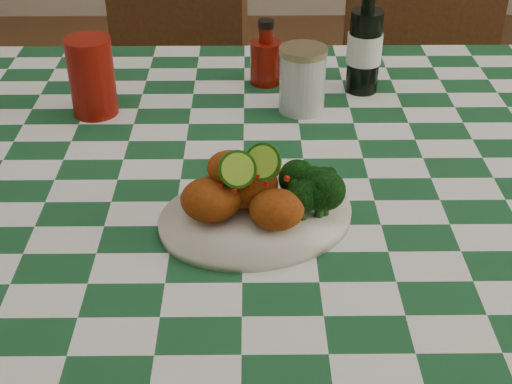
{
  "coord_description": "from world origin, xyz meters",
  "views": [
    {
      "loc": [
        0.01,
        -1.05,
        1.4
      ],
      "look_at": [
        0.02,
        -0.19,
        0.84
      ],
      "focal_mm": 50.0,
      "sensor_mm": 36.0,
      "label": 1
    }
  ],
  "objects_px": {
    "dining_table": "(245,328)",
    "plate": "(256,218)",
    "mason_jar": "(302,80)",
    "fried_chicken_pile": "(253,183)",
    "ketchup_bottle": "(266,52)",
    "red_tumbler": "(92,77)",
    "wooden_chair_left": "(151,121)",
    "wooden_chair_right": "(405,133)",
    "beer_bottle": "(366,35)"
  },
  "relations": [
    {
      "from": "beer_bottle",
      "to": "wooden_chair_right",
      "type": "xyz_separation_m",
      "value": [
        0.2,
        0.4,
        -0.43
      ]
    },
    {
      "from": "red_tumbler",
      "to": "wooden_chair_left",
      "type": "xyz_separation_m",
      "value": [
        0.01,
        0.58,
        -0.39
      ]
    },
    {
      "from": "plate",
      "to": "wooden_chair_right",
      "type": "relative_size",
      "value": 0.31
    },
    {
      "from": "plate",
      "to": "mason_jar",
      "type": "height_order",
      "value": "mason_jar"
    },
    {
      "from": "plate",
      "to": "red_tumbler",
      "type": "height_order",
      "value": "red_tumbler"
    },
    {
      "from": "fried_chicken_pile",
      "to": "ketchup_bottle",
      "type": "xyz_separation_m",
      "value": [
        0.03,
        0.5,
        -0.0
      ]
    },
    {
      "from": "wooden_chair_left",
      "to": "ketchup_bottle",
      "type": "bearing_deg",
      "value": -33.85
    },
    {
      "from": "ketchup_bottle",
      "to": "mason_jar",
      "type": "bearing_deg",
      "value": -62.47
    },
    {
      "from": "wooden_chair_left",
      "to": "fried_chicken_pile",
      "type": "bearing_deg",
      "value": -52.46
    },
    {
      "from": "dining_table",
      "to": "mason_jar",
      "type": "height_order",
      "value": "mason_jar"
    },
    {
      "from": "red_tumbler",
      "to": "beer_bottle",
      "type": "relative_size",
      "value": 0.63
    },
    {
      "from": "dining_table",
      "to": "red_tumbler",
      "type": "relative_size",
      "value": 11.18
    },
    {
      "from": "mason_jar",
      "to": "wooden_chair_left",
      "type": "xyz_separation_m",
      "value": [
        -0.38,
        0.57,
        -0.38
      ]
    },
    {
      "from": "mason_jar",
      "to": "wooden_chair_right",
      "type": "distance_m",
      "value": 0.7
    },
    {
      "from": "dining_table",
      "to": "fried_chicken_pile",
      "type": "bearing_deg",
      "value": -85.33
    },
    {
      "from": "ketchup_bottle",
      "to": "mason_jar",
      "type": "xyz_separation_m",
      "value": [
        0.07,
        -0.13,
        -0.0
      ]
    },
    {
      "from": "beer_bottle",
      "to": "wooden_chair_right",
      "type": "distance_m",
      "value": 0.62
    },
    {
      "from": "red_tumbler",
      "to": "wooden_chair_left",
      "type": "distance_m",
      "value": 0.7
    },
    {
      "from": "plate",
      "to": "wooden_chair_right",
      "type": "xyz_separation_m",
      "value": [
        0.42,
        0.86,
        -0.33
      ]
    },
    {
      "from": "red_tumbler",
      "to": "ketchup_bottle",
      "type": "bearing_deg",
      "value": 22.59
    },
    {
      "from": "fried_chicken_pile",
      "to": "mason_jar",
      "type": "distance_m",
      "value": 0.39
    },
    {
      "from": "dining_table",
      "to": "mason_jar",
      "type": "distance_m",
      "value": 0.5
    },
    {
      "from": "wooden_chair_right",
      "to": "mason_jar",
      "type": "bearing_deg",
      "value": -107.89
    },
    {
      "from": "wooden_chair_right",
      "to": "dining_table",
      "type": "bearing_deg",
      "value": -107.02
    },
    {
      "from": "plate",
      "to": "mason_jar",
      "type": "relative_size",
      "value": 2.3
    },
    {
      "from": "mason_jar",
      "to": "wooden_chair_left",
      "type": "height_order",
      "value": "wooden_chair_left"
    },
    {
      "from": "beer_bottle",
      "to": "wooden_chair_left",
      "type": "distance_m",
      "value": 0.82
    },
    {
      "from": "beer_bottle",
      "to": "wooden_chair_right",
      "type": "bearing_deg",
      "value": 63.25
    },
    {
      "from": "ketchup_bottle",
      "to": "wooden_chair_left",
      "type": "distance_m",
      "value": 0.66
    },
    {
      "from": "fried_chicken_pile",
      "to": "ketchup_bottle",
      "type": "height_order",
      "value": "ketchup_bottle"
    },
    {
      "from": "ketchup_bottle",
      "to": "wooden_chair_left",
      "type": "bearing_deg",
      "value": 125.42
    },
    {
      "from": "red_tumbler",
      "to": "beer_bottle",
      "type": "xyz_separation_m",
      "value": [
        0.52,
        0.1,
        0.04
      ]
    },
    {
      "from": "dining_table",
      "to": "red_tumbler",
      "type": "height_order",
      "value": "red_tumbler"
    },
    {
      "from": "wooden_chair_left",
      "to": "red_tumbler",
      "type": "bearing_deg",
      "value": -70.53
    },
    {
      "from": "dining_table",
      "to": "plate",
      "type": "xyz_separation_m",
      "value": [
        0.02,
        -0.19,
        0.4
      ]
    },
    {
      "from": "dining_table",
      "to": "beer_bottle",
      "type": "distance_m",
      "value": 0.63
    },
    {
      "from": "plate",
      "to": "wooden_chair_right",
      "type": "bearing_deg",
      "value": 64.1
    },
    {
      "from": "mason_jar",
      "to": "red_tumbler",
      "type": "bearing_deg",
      "value": -178.73
    },
    {
      "from": "mason_jar",
      "to": "wooden_chair_right",
      "type": "relative_size",
      "value": 0.13
    },
    {
      "from": "red_tumbler",
      "to": "mason_jar",
      "type": "xyz_separation_m",
      "value": [
        0.39,
        0.01,
        -0.01
      ]
    },
    {
      "from": "dining_table",
      "to": "ketchup_bottle",
      "type": "xyz_separation_m",
      "value": [
        0.04,
        0.31,
        0.46
      ]
    },
    {
      "from": "dining_table",
      "to": "wooden_chair_left",
      "type": "bearing_deg",
      "value": 109.66
    },
    {
      "from": "dining_table",
      "to": "wooden_chair_left",
      "type": "xyz_separation_m",
      "value": [
        -0.27,
        0.75,
        0.08
      ]
    },
    {
      "from": "red_tumbler",
      "to": "beer_bottle",
      "type": "height_order",
      "value": "beer_bottle"
    },
    {
      "from": "beer_bottle",
      "to": "fried_chicken_pile",
      "type": "bearing_deg",
      "value": -115.59
    },
    {
      "from": "ketchup_bottle",
      "to": "beer_bottle",
      "type": "height_order",
      "value": "beer_bottle"
    },
    {
      "from": "plate",
      "to": "red_tumbler",
      "type": "xyz_separation_m",
      "value": [
        -0.3,
        0.37,
        0.07
      ]
    },
    {
      "from": "red_tumbler",
      "to": "ketchup_bottle",
      "type": "relative_size",
      "value": 1.11
    },
    {
      "from": "red_tumbler",
      "to": "mason_jar",
      "type": "distance_m",
      "value": 0.39
    },
    {
      "from": "dining_table",
      "to": "fried_chicken_pile",
      "type": "relative_size",
      "value": 10.03
    }
  ]
}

